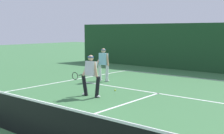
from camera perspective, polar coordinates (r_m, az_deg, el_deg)
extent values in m
cube|color=white|center=(16.43, 17.12, -2.16)|extent=(10.18, 0.10, 0.01)
cube|color=white|center=(12.27, 8.80, -5.02)|extent=(8.30, 0.10, 0.01)
cube|color=white|center=(9.76, -0.71, -8.12)|extent=(0.10, 6.40, 0.01)
cube|color=black|center=(7.56, -16.69, -9.32)|extent=(10.98, 0.02, 0.94)
cube|color=white|center=(7.43, -16.83, -5.65)|extent=(10.98, 0.03, 0.05)
cylinder|color=black|center=(11.33, -2.81, -3.88)|extent=(0.25, 0.16, 0.82)
cylinder|color=black|center=(11.74, -5.27, -3.51)|extent=(0.30, 0.16, 0.83)
ellipsoid|color=white|center=(11.41, -2.80, -5.66)|extent=(0.27, 0.12, 0.09)
ellipsoid|color=white|center=(11.81, -5.25, -5.23)|extent=(0.27, 0.12, 0.09)
cube|color=silver|center=(11.42, -4.09, -0.29)|extent=(0.44, 0.33, 0.60)
cylinder|color=tan|center=(11.28, -3.18, -0.51)|extent=(0.23, 0.11, 0.63)
cylinder|color=tan|center=(11.58, -4.97, -0.32)|extent=(0.12, 0.47, 0.55)
sphere|color=tan|center=(11.38, -4.11, 1.76)|extent=(0.22, 0.22, 0.22)
cylinder|color=#19478C|center=(11.37, -4.11, 1.95)|extent=(0.25, 0.25, 0.04)
cylinder|color=black|center=(11.46, -5.97, -1.52)|extent=(0.05, 0.26, 0.03)
torus|color=black|center=(11.21, -7.13, -1.73)|extent=(0.29, 0.04, 0.29)
cylinder|color=silver|center=(14.82, -0.96, -1.21)|extent=(0.20, 0.17, 0.84)
cylinder|color=silver|center=(15.05, -2.34, -1.08)|extent=(0.21, 0.17, 0.84)
ellipsoid|color=white|center=(14.87, -0.95, -2.62)|extent=(0.27, 0.14, 0.09)
ellipsoid|color=white|center=(15.11, -2.33, -2.47)|extent=(0.27, 0.14, 0.09)
cube|color=#8CCCE0|center=(14.85, -1.66, 1.56)|extent=(0.46, 0.31, 0.59)
cylinder|color=tan|center=(14.72, -0.89, 1.40)|extent=(0.19, 0.12, 0.64)
cylinder|color=tan|center=(14.98, -2.42, 1.50)|extent=(0.16, 0.55, 0.50)
sphere|color=tan|center=(14.81, -1.67, 3.17)|extent=(0.22, 0.22, 0.22)
cylinder|color=#19478C|center=(14.81, -1.67, 3.32)|extent=(0.27, 0.27, 0.04)
cylinder|color=black|center=(14.83, -3.12, 0.57)|extent=(0.06, 0.26, 0.03)
torus|color=black|center=(14.56, -3.89, 0.44)|extent=(0.29, 0.06, 0.29)
sphere|color=#D1E033|center=(12.59, 0.60, -4.48)|extent=(0.07, 0.07, 0.07)
cube|color=#1D4424|center=(18.64, 20.24, 3.41)|extent=(22.34, 0.12, 2.99)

